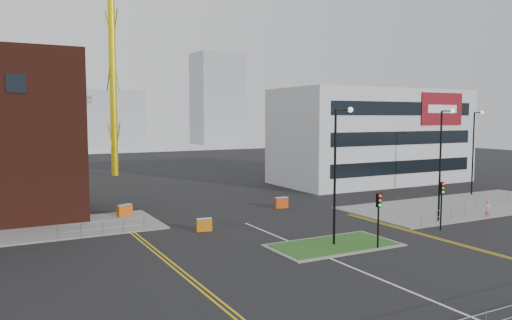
{
  "coord_description": "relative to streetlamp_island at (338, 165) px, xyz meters",
  "views": [
    {
      "loc": [
        -17.86,
        -18.19,
        8.55
      ],
      "look_at": [
        1.34,
        17.74,
        5.0
      ],
      "focal_mm": 35.0,
      "sensor_mm": 36.0,
      "label": 1
    }
  ],
  "objects": [
    {
      "name": "skyline_c",
      "position": [
        42.78,
        117.0,
        8.59
      ],
      "size": [
        14.0,
        12.0,
        28.0
      ],
      "primitive_type": "cube",
      "color": "gray",
      "rests_on": "ground"
    },
    {
      "name": "yellow_right_a",
      "position": [
        7.28,
        -2.0,
        -5.41
      ],
      "size": [
        0.12,
        20.0,
        0.01
      ],
      "primitive_type": "cube",
      "color": "gold",
      "rests_on": "ground"
    },
    {
      "name": "skyline_d",
      "position": [
        -10.22,
        132.0,
        0.59
      ],
      "size": [
        30.0,
        12.0,
        12.0
      ],
      "primitive_type": "cube",
      "color": "gray",
      "rests_on": "ground"
    },
    {
      "name": "streetlamp_island",
      "position": [
        0.0,
        0.0,
        0.0
      ],
      "size": [
        1.46,
        0.36,
        9.18
      ],
      "color": "black",
      "rests_on": "ground"
    },
    {
      "name": "yellow_left_b",
      "position": [
        -10.92,
        2.0,
        -5.41
      ],
      "size": [
        0.12,
        24.0,
        0.01
      ],
      "primitive_type": "cube",
      "color": "gold",
      "rests_on": "ground"
    },
    {
      "name": "barrier_mid",
      "position": [
        -6.22,
        8.0,
        -4.88
      ],
      "size": [
        1.2,
        0.55,
        0.97
      ],
      "color": "#C5690A",
      "rests_on": "ground"
    },
    {
      "name": "island_kerb",
      "position": [
        -0.22,
        0.0,
        -5.37
      ],
      "size": [
        8.6,
        4.6,
        0.08
      ],
      "primitive_type": "cube",
      "color": "slate",
      "rests_on": "ground"
    },
    {
      "name": "office_block",
      "position": [
        23.79,
        23.97,
        0.59
      ],
      "size": [
        25.0,
        12.2,
        12.0
      ],
      "color": "#BBBEC1",
      "rests_on": "ground"
    },
    {
      "name": "pedestrian",
      "position": [
        16.44,
        0.98,
        -4.6
      ],
      "size": [
        0.61,
        0.41,
        1.64
      ],
      "primitive_type": "imported",
      "rotation": [
        0.0,
        0.0,
        0.03
      ],
      "color": "pink",
      "rests_on": "ground"
    },
    {
      "name": "yellow_right_b",
      "position": [
        7.58,
        -2.0,
        -5.41
      ],
      "size": [
        0.12,
        20.0,
        0.01
      ],
      "primitive_type": "cube",
      "color": "gold",
      "rests_on": "ground"
    },
    {
      "name": "railing_right",
      "position": [
        18.28,
        3.5,
        -4.63
      ],
      "size": [
        19.05,
        5.05,
        1.1
      ],
      "color": "gray",
      "rests_on": "ground"
    },
    {
      "name": "pavement_right",
      "position": [
        19.78,
        6.0,
        -5.35
      ],
      "size": [
        24.0,
        10.0,
        0.12
      ],
      "primitive_type": "cube",
      "color": "slate",
      "rests_on": "ground"
    },
    {
      "name": "grass_island",
      "position": [
        -0.22,
        0.0,
        -5.35
      ],
      "size": [
        8.0,
        4.0,
        0.12
      ],
      "primitive_type": "cube",
      "color": "#1E4717",
      "rests_on": "ground"
    },
    {
      "name": "streetlamp_right_near",
      "position": [
        12.0,
        2.0,
        0.0
      ],
      "size": [
        1.46,
        0.36,
        9.18
      ],
      "color": "black",
      "rests_on": "ground"
    },
    {
      "name": "traffic_light_right",
      "position": [
        9.78,
        -0.02,
        -2.85
      ],
      "size": [
        0.28,
        0.33,
        3.65
      ],
      "color": "black",
      "rests_on": "ground"
    },
    {
      "name": "barrier_right",
      "position": [
        3.78,
        13.38,
        -4.86
      ],
      "size": [
        1.25,
        0.54,
        1.02
      ],
      "color": "#C7410B",
      "rests_on": "ground"
    },
    {
      "name": "centre_line",
      "position": [
        -2.22,
        -6.0,
        -5.41
      ],
      "size": [
        0.15,
        30.0,
        0.01
      ],
      "primitive_type": "cube",
      "color": "silver",
      "rests_on": "ground"
    },
    {
      "name": "railing_front",
      "position": [
        -2.22,
        -14.0,
        -4.63
      ],
      "size": [
        24.05,
        0.05,
        1.1
      ],
      "color": "gray",
      "rests_on": "ground"
    },
    {
      "name": "ground",
      "position": [
        -2.22,
        -8.0,
        -5.41
      ],
      "size": [
        200.0,
        200.0,
        0.0
      ],
      "primitive_type": "plane",
      "color": "black",
      "rests_on": "ground"
    },
    {
      "name": "barrier_left",
      "position": [
        -10.21,
        16.0,
        -4.82
      ],
      "size": [
        1.38,
        0.82,
        1.1
      ],
      "color": "#C6530B",
      "rests_on": "ground"
    },
    {
      "name": "streetlamp_right_far",
      "position": [
        26.0,
        10.0,
        0.0
      ],
      "size": [
        1.46,
        0.36,
        9.18
      ],
      "color": "black",
      "rests_on": "ground"
    },
    {
      "name": "yellow_left_a",
      "position": [
        -11.22,
        2.0,
        -5.41
      ],
      "size": [
        0.12,
        24.0,
        0.01
      ],
      "primitive_type": "cube",
      "color": "gold",
      "rests_on": "ground"
    },
    {
      "name": "skyline_b",
      "position": [
        7.78,
        122.0,
        2.59
      ],
      "size": [
        24.0,
        12.0,
        16.0
      ],
      "primitive_type": "cube",
      "color": "gray",
      "rests_on": "ground"
    },
    {
      "name": "traffic_light_island",
      "position": [
        1.78,
        -2.02,
        -2.85
      ],
      "size": [
        0.28,
        0.33,
        3.65
      ],
      "color": "black",
      "rests_on": "ground"
    },
    {
      "name": "railing_left",
      "position": [
        -13.22,
        10.0,
        -4.67
      ],
      "size": [
        6.05,
        0.05,
        1.1
      ],
      "color": "gray",
      "rests_on": "ground"
    }
  ]
}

